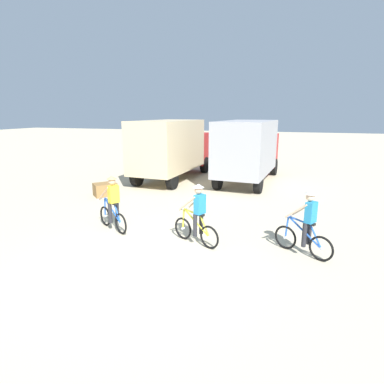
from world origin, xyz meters
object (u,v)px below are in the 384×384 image
(box_truck_tan_camper, at_px, (172,147))
(supply_crate, at_px, (105,189))
(cyclist_near_camera, at_px, (306,226))
(box_truck_grey_hauler, at_px, (249,148))
(cyclist_cowboy_hat, at_px, (197,217))
(cyclist_orange_shirt, at_px, (113,205))

(box_truck_tan_camper, height_order, supply_crate, box_truck_tan_camper)
(cyclist_near_camera, height_order, supply_crate, cyclist_near_camera)
(box_truck_tan_camper, height_order, box_truck_grey_hauler, same)
(cyclist_cowboy_hat, bearing_deg, box_truck_tan_camper, 115.65)
(box_truck_tan_camper, xyz_separation_m, cyclist_orange_shirt, (1.18, -8.33, -1.03))
(cyclist_near_camera, xyz_separation_m, supply_crate, (-8.70, 3.92, -0.55))
(box_truck_tan_camper, height_order, cyclist_near_camera, box_truck_tan_camper)
(supply_crate, bearing_deg, cyclist_cowboy_hat, -35.58)
(box_truck_tan_camper, bearing_deg, cyclist_near_camera, -49.87)
(cyclist_cowboy_hat, height_order, cyclist_near_camera, same)
(cyclist_cowboy_hat, xyz_separation_m, cyclist_near_camera, (2.97, 0.17, 0.00))
(box_truck_grey_hauler, height_order, cyclist_near_camera, box_truck_grey_hauler)
(box_truck_grey_hauler, bearing_deg, cyclist_near_camera, -72.34)
(box_truck_grey_hauler, relative_size, cyclist_cowboy_hat, 3.79)
(supply_crate, bearing_deg, box_truck_tan_camper, 70.53)
(box_truck_tan_camper, xyz_separation_m, cyclist_cowboy_hat, (4.13, -8.60, -1.03))
(cyclist_orange_shirt, xyz_separation_m, cyclist_near_camera, (5.92, -0.10, 0.00))
(box_truck_grey_hauler, height_order, cyclist_cowboy_hat, box_truck_grey_hauler)
(cyclist_orange_shirt, relative_size, supply_crate, 1.83)
(box_truck_grey_hauler, xyz_separation_m, supply_crate, (-5.84, -5.04, -1.58))
(supply_crate, bearing_deg, cyclist_orange_shirt, -54.03)
(box_truck_grey_hauler, distance_m, cyclist_near_camera, 9.46)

